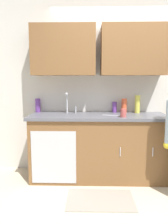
{
  "coord_description": "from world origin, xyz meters",
  "views": [
    {
      "loc": [
        -0.67,
        -2.41,
        1.44
      ],
      "look_at": [
        -0.75,
        0.55,
        1.0
      ],
      "focal_mm": 35.21,
      "sensor_mm": 36.0,
      "label": 1
    }
  ],
  "objects_px": {
    "bottle_cleaner_spray": "(38,105)",
    "knife_on_counter": "(111,115)",
    "bottle_soap": "(137,104)",
    "sink": "(69,115)",
    "bottle_water_short": "(114,107)",
    "cup_by_sink": "(123,113)",
    "bottle_water_tall": "(124,106)"
  },
  "relations": [
    {
      "from": "bottle_water_tall",
      "to": "bottle_water_short",
      "type": "xyz_separation_m",
      "value": [
        -0.14,
        0.02,
        -0.03
      ]
    },
    {
      "from": "bottle_cleaner_spray",
      "to": "bottle_water_short",
      "type": "xyz_separation_m",
      "value": [
        1.18,
        -0.0,
        -0.02
      ]
    },
    {
      "from": "bottle_water_tall",
      "to": "knife_on_counter",
      "type": "bearing_deg",
      "value": -128.74
    },
    {
      "from": "bottle_water_short",
      "to": "cup_by_sink",
      "type": "relative_size",
      "value": 1.48
    },
    {
      "from": "bottle_water_tall",
      "to": "cup_by_sink",
      "type": "bearing_deg",
      "value": -100.15
    },
    {
      "from": "sink",
      "to": "knife_on_counter",
      "type": "xyz_separation_m",
      "value": [
        0.6,
        -0.07,
        0.02
      ]
    },
    {
      "from": "bottle_soap",
      "to": "cup_by_sink",
      "type": "height_order",
      "value": "bottle_soap"
    },
    {
      "from": "bottle_water_tall",
      "to": "bottle_water_short",
      "type": "bearing_deg",
      "value": 173.6
    },
    {
      "from": "bottle_water_tall",
      "to": "knife_on_counter",
      "type": "height_order",
      "value": "bottle_water_tall"
    },
    {
      "from": "bottle_cleaner_spray",
      "to": "knife_on_counter",
      "type": "distance_m",
      "value": 1.14
    },
    {
      "from": "bottle_water_short",
      "to": "cup_by_sink",
      "type": "distance_m",
      "value": 0.43
    },
    {
      "from": "bottle_cleaner_spray",
      "to": "knife_on_counter",
      "type": "xyz_separation_m",
      "value": [
        1.1,
        -0.3,
        -0.1
      ]
    },
    {
      "from": "sink",
      "to": "cup_by_sink",
      "type": "relative_size",
      "value": 4.55
    },
    {
      "from": "knife_on_counter",
      "to": "bottle_water_short",
      "type": "bearing_deg",
      "value": 91.04
    },
    {
      "from": "bottle_soap",
      "to": "knife_on_counter",
      "type": "xyz_separation_m",
      "value": [
        -0.42,
        -0.25,
        -0.13
      ]
    },
    {
      "from": "sink",
      "to": "bottle_soap",
      "type": "relative_size",
      "value": 1.88
    },
    {
      "from": "bottle_soap",
      "to": "bottle_water_short",
      "type": "relative_size",
      "value": 1.64
    },
    {
      "from": "sink",
      "to": "bottle_soap",
      "type": "height_order",
      "value": "sink"
    },
    {
      "from": "sink",
      "to": "bottle_water_short",
      "type": "distance_m",
      "value": 0.72
    },
    {
      "from": "bottle_cleaner_spray",
      "to": "bottle_water_short",
      "type": "distance_m",
      "value": 1.18
    },
    {
      "from": "cup_by_sink",
      "to": "knife_on_counter",
      "type": "xyz_separation_m",
      "value": [
        -0.15,
        0.12,
        -0.05
      ]
    },
    {
      "from": "bottle_water_tall",
      "to": "bottle_cleaner_spray",
      "type": "xyz_separation_m",
      "value": [
        -1.32,
        0.02,
        -0.0
      ]
    },
    {
      "from": "sink",
      "to": "knife_on_counter",
      "type": "distance_m",
      "value": 0.6
    },
    {
      "from": "bottle_cleaner_spray",
      "to": "sink",
      "type": "bearing_deg",
      "value": -24.38
    },
    {
      "from": "bottle_cleaner_spray",
      "to": "knife_on_counter",
      "type": "bearing_deg",
      "value": -15.1
    },
    {
      "from": "sink",
      "to": "bottle_water_tall",
      "type": "xyz_separation_m",
      "value": [
        0.82,
        0.21,
        0.12
      ]
    },
    {
      "from": "sink",
      "to": "bottle_soap",
      "type": "bearing_deg",
      "value": 10.28
    },
    {
      "from": "bottle_soap",
      "to": "bottle_water_tall",
      "type": "xyz_separation_m",
      "value": [
        -0.19,
        0.02,
        -0.03
      ]
    },
    {
      "from": "bottle_cleaner_spray",
      "to": "bottle_soap",
      "type": "bearing_deg",
      "value": -1.58
    },
    {
      "from": "sink",
      "to": "bottle_water_short",
      "type": "height_order",
      "value": "sink"
    },
    {
      "from": "cup_by_sink",
      "to": "knife_on_counter",
      "type": "distance_m",
      "value": 0.2
    },
    {
      "from": "bottle_soap",
      "to": "cup_by_sink",
      "type": "xyz_separation_m",
      "value": [
        -0.27,
        -0.38,
        -0.08
      ]
    }
  ]
}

